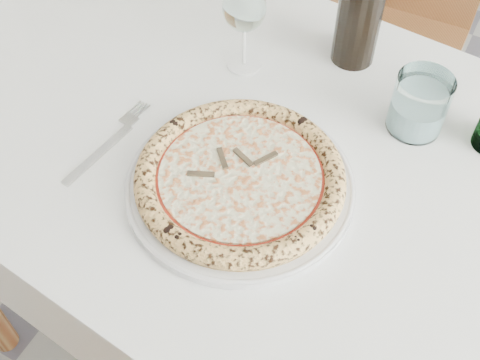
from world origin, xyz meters
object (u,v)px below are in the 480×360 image
(plate, at_px, (240,185))
(wine_glass, at_px, (244,10))
(chair_far, at_px, (384,5))
(tumbler, at_px, (419,107))
(dining_table, at_px, (267,182))
(pizza, at_px, (240,177))

(plate, distance_m, wine_glass, 0.30)
(chair_far, bearing_deg, wine_glass, -99.04)
(wine_glass, xyz_separation_m, tumbler, (0.31, -0.01, -0.07))
(chair_far, height_order, plate, chair_far)
(chair_far, height_order, tumbler, chair_far)
(dining_table, height_order, chair_far, chair_far)
(plate, relative_size, wine_glass, 2.10)
(plate, relative_size, tumbler, 3.44)
(chair_far, bearing_deg, dining_table, -87.92)
(chair_far, bearing_deg, tumbler, -70.44)
(pizza, bearing_deg, plate, -19.36)
(tumbler, bearing_deg, wine_glass, 178.89)
(pizza, relative_size, tumbler, 3.12)
(chair_far, distance_m, plate, 0.89)
(plate, bearing_deg, tumbler, 52.28)
(plate, bearing_deg, dining_table, 90.00)
(dining_table, xyz_separation_m, plate, (0.00, -0.10, 0.11))
(chair_far, height_order, wine_glass, chair_far)
(tumbler, bearing_deg, plate, -127.72)
(dining_table, height_order, tumbler, tumbler)
(dining_table, distance_m, plate, 0.15)
(chair_far, distance_m, wine_glass, 0.70)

